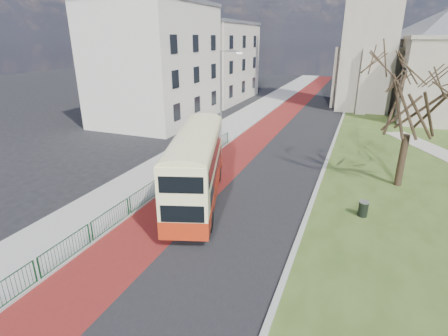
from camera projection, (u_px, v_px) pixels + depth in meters
The scene contains 14 objects.
ground at pixel (169, 234), 17.37m from camera, with size 160.00×160.00×0.00m, color black.
road_carriageway at pixel (285, 137), 34.26m from camera, with size 9.00×120.00×0.01m, color black.
bus_lane at pixel (259, 134), 35.19m from camera, with size 3.40×120.00×0.01m, color #591414.
pavement_west at pixel (224, 130), 36.48m from camera, with size 4.00×120.00×0.12m, color gray.
kerb_west at pixel (242, 132), 35.79m from camera, with size 0.25×120.00×0.13m, color #999993.
kerb_east at pixel (336, 136), 34.39m from camera, with size 0.25×80.00×0.13m, color #999993.
pedestrian_railing at pixel (159, 186), 21.67m from camera, with size 0.07×24.00×1.12m.
gothic_church at pixel (417, 2), 41.50m from camera, with size 16.38×18.00×40.00m.
street_block_near at pixel (156, 63), 39.07m from camera, with size 10.30×14.30×13.00m.
street_block_far at pixel (213, 61), 53.26m from camera, with size 10.30×16.30×11.50m.
streetlamp at pixel (222, 89), 32.93m from camera, with size 2.13×0.18×8.00m.
bus at pixel (196, 164), 19.96m from camera, with size 5.36×10.20×4.17m.
winter_tree_near at pixel (415, 91), 20.94m from camera, with size 7.72×7.72×8.83m.
litter_bin at pixel (363, 209), 18.92m from camera, with size 0.69×0.69×0.87m.
Camera 1 is at (8.12, -13.03, 9.18)m, focal length 28.00 mm.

